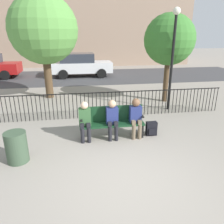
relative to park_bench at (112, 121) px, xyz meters
name	(u,v)px	position (x,y,z in m)	size (l,w,h in m)	color
ground_plane	(127,181)	(0.00, -2.15, -0.50)	(80.00, 80.00, 0.00)	gray
park_bench	(112,121)	(0.00, 0.00, 0.00)	(1.88, 0.45, 0.92)	#14381E
seated_person_0	(85,119)	(-0.78, -0.13, 0.15)	(0.34, 0.39, 1.15)	black
seated_person_1	(112,117)	(0.00, -0.13, 0.16)	(0.34, 0.39, 1.16)	black
seated_person_2	(136,115)	(0.69, -0.13, 0.18)	(0.34, 0.39, 1.18)	brown
backpack	(151,129)	(1.20, -0.12, -0.29)	(0.32, 0.21, 0.42)	black
fence_railing	(104,102)	(-0.02, 1.64, 0.06)	(9.01, 0.03, 0.95)	black
tree_0	(169,40)	(2.95, 3.22, 2.17)	(2.13, 2.13, 3.75)	#4C3823
tree_1	(44,30)	(-2.30, 4.69, 2.57)	(3.02, 3.02, 4.60)	#4C3823
lamp_post	(174,45)	(2.66, 2.11, 2.01)	(0.28, 0.28, 3.81)	black
street_surface	(91,76)	(0.00, 9.85, -0.49)	(24.00, 6.00, 0.01)	#3D3D3F
parked_car_0	(81,65)	(-0.66, 9.95, 0.34)	(4.20, 1.94, 1.62)	silver
trash_bin	(17,147)	(-2.44, -1.01, -0.12)	(0.51, 0.51, 0.76)	#384C38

